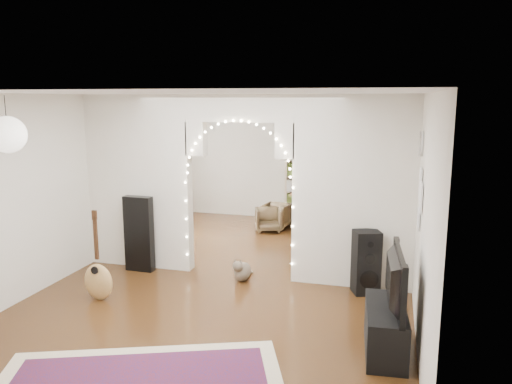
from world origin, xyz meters
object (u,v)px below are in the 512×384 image
(floor_speaker, at_px, (366,262))
(dining_table, at_px, (322,195))
(dining_chair_left, at_px, (277,215))
(media_console, at_px, (385,329))
(dining_chair_right, at_px, (268,220))
(acoustic_guitar, at_px, (98,267))
(bookcase, at_px, (316,192))

(floor_speaker, relative_size, dining_table, 0.73)
(dining_chair_left, bearing_deg, media_console, -56.36)
(dining_table, bearing_deg, dining_chair_right, -149.16)
(media_console, bearing_deg, dining_chair_left, 110.99)
(floor_speaker, xyz_separation_m, dining_table, (-1.10, 3.43, 0.24))
(acoustic_guitar, height_order, dining_chair_left, acoustic_guitar)
(acoustic_guitar, distance_m, dining_table, 5.17)
(dining_chair_left, xyz_separation_m, dining_chair_right, (-0.09, -0.36, -0.01))
(acoustic_guitar, xyz_separation_m, media_console, (3.69, -0.42, -0.20))
(floor_speaker, distance_m, bookcase, 3.97)
(floor_speaker, bearing_deg, acoustic_guitar, 177.64)
(acoustic_guitar, bearing_deg, floor_speaker, 21.96)
(dining_table, bearing_deg, media_console, -75.13)
(bookcase, height_order, dining_chair_right, bookcase)
(acoustic_guitar, relative_size, dining_table, 0.86)
(bookcase, relative_size, dining_chair_right, 2.62)
(acoustic_guitar, height_order, dining_chair_right, acoustic_guitar)
(media_console, bearing_deg, bookcase, 101.68)
(floor_speaker, relative_size, dining_chair_left, 1.62)
(bookcase, height_order, dining_table, bookcase)
(dining_table, distance_m, dining_chair_left, 1.03)
(dining_chair_left, relative_size, dining_chair_right, 1.06)
(floor_speaker, xyz_separation_m, bookcase, (-1.27, 3.75, 0.23))
(acoustic_guitar, relative_size, dining_chair_left, 1.91)
(dining_table, distance_m, dining_chair_right, 1.24)
(floor_speaker, height_order, dining_chair_left, floor_speaker)
(floor_speaker, distance_m, media_console, 1.65)
(dining_chair_left, bearing_deg, dining_table, 23.15)
(acoustic_guitar, bearing_deg, dining_chair_right, 74.52)
(floor_speaker, height_order, dining_table, floor_speaker)
(media_console, xyz_separation_m, dining_chair_right, (-2.38, 4.43, -0.02))
(bookcase, bearing_deg, dining_chair_left, -117.07)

